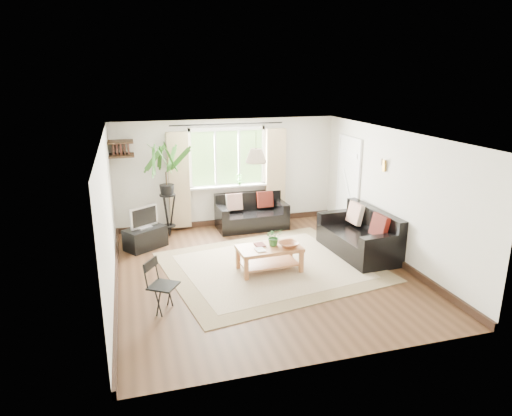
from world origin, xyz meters
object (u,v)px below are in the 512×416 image
object	(u,v)px
palm_stand	(167,191)
folding_chair	(163,287)
sofa_back	(252,212)
tv_stand	(145,238)
coffee_table	(269,259)
sofa_right	(358,234)

from	to	relation	value
palm_stand	folding_chair	bearing A→B (deg)	-96.85
sofa_back	folding_chair	xyz separation A→B (m)	(-2.23, -3.25, 0.03)
sofa_back	tv_stand	distance (m)	2.44
coffee_table	palm_stand	distance (m)	2.88
sofa_right	tv_stand	distance (m)	4.18
folding_chair	sofa_back	bearing A→B (deg)	-1.22
sofa_right	tv_stand	bearing A→B (deg)	-114.13
sofa_right	folding_chair	distance (m)	3.98
sofa_back	tv_stand	size ratio (longest dim) A/B	1.96
coffee_table	tv_stand	xyz separation A→B (m)	(-2.04, 1.72, -0.01)
sofa_back	sofa_right	bearing A→B (deg)	-53.99
sofa_back	palm_stand	xyz separation A→B (m)	(-1.84, 0.00, 0.63)
sofa_back	coffee_table	distance (m)	2.35
sofa_back	coffee_table	world-z (taller)	sofa_back
sofa_back	sofa_right	world-z (taller)	sofa_right
palm_stand	folding_chair	size ratio (longest dim) A/B	2.52
palm_stand	coffee_table	bearing A→B (deg)	-56.87
sofa_right	tv_stand	world-z (taller)	sofa_right
tv_stand	folding_chair	distance (m)	2.67
folding_chair	sofa_right	bearing A→B (deg)	-38.89
sofa_back	tv_stand	bearing A→B (deg)	-167.27
coffee_table	folding_chair	bearing A→B (deg)	-153.94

